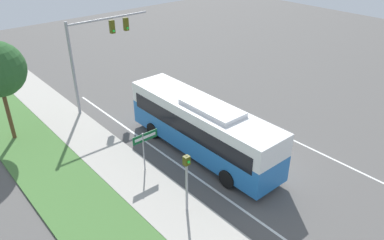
{
  "coord_description": "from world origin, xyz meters",
  "views": [
    {
      "loc": [
        -14.45,
        -10.84,
        12.44
      ],
      "look_at": [
        -1.63,
        4.08,
        1.75
      ],
      "focal_mm": 35.0,
      "sensor_mm": 36.0,
      "label": 1
    }
  ],
  "objects": [
    {
      "name": "signal_gantry",
      "position": [
        -3.21,
        12.41,
        4.72
      ],
      "size": [
        6.21,
        0.41,
        6.62
      ],
      "color": "#939399",
      "rests_on": "ground_plane"
    },
    {
      "name": "pedestrian_signal",
      "position": [
        -5.72,
        -0.32,
        2.16
      ],
      "size": [
        0.28,
        0.34,
        3.19
      ],
      "color": "#939399",
      "rests_on": "ground_plane"
    },
    {
      "name": "sidewalk",
      "position": [
        -6.2,
        0.0,
        0.06
      ],
      "size": [
        2.8,
        80.0,
        0.12
      ],
      "color": "#ADA89E",
      "rests_on": "ground_plane"
    },
    {
      "name": "lane_divider_near",
      "position": [
        -3.6,
        0.0,
        0.0
      ],
      "size": [
        0.14,
        30.0,
        0.01
      ],
      "color": "silver",
      "rests_on": "ground_plane"
    },
    {
      "name": "street_sign",
      "position": [
        -5.32,
        3.69,
        1.79
      ],
      "size": [
        1.55,
        0.08,
        2.45
      ],
      "color": "#939399",
      "rests_on": "ground_plane"
    },
    {
      "name": "bus",
      "position": [
        -1.75,
        3.07,
        1.88
      ],
      "size": [
        2.61,
        10.67,
        3.43
      ],
      "color": "#236BB7",
      "rests_on": "ground_plane"
    },
    {
      "name": "lane_divider_far",
      "position": [
        3.6,
        0.0,
        0.0
      ],
      "size": [
        0.14,
        30.0,
        0.01
      ],
      "color": "silver",
      "rests_on": "ground_plane"
    },
    {
      "name": "ground_plane",
      "position": [
        0.0,
        0.0,
        0.0
      ],
      "size": [
        80.0,
        80.0,
        0.0
      ],
      "primitive_type": "plane",
      "color": "#565451"
    }
  ]
}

